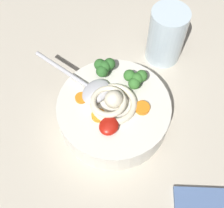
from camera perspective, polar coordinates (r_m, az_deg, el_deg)
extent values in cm
cube|color=#BCB29E|center=(59.94, -0.25, -4.61)|extent=(107.76, 107.76, 3.31)
cylinder|color=silver|center=(56.39, 0.00, -1.49)|extent=(21.06, 21.06, 5.89)
cylinder|color=#B27A33|center=(56.18, 0.00, -1.38)|extent=(18.53, 18.53, 5.42)
torus|color=beige|center=(53.29, -0.02, 0.27)|extent=(8.50, 8.50, 1.17)
torus|color=beige|center=(52.34, -0.67, 0.51)|extent=(9.10, 9.10, 1.05)
sphere|color=beige|center=(51.98, -0.02, 1.12)|extent=(3.30, 3.30, 3.30)
ellipsoid|color=#B7B7BC|center=(54.37, -3.11, 2.45)|extent=(6.50, 5.12, 1.60)
cylinder|color=#B7B7BC|center=(57.53, -8.99, 6.22)|extent=(2.67, 14.98, 0.80)
ellipsoid|color=#B2190F|center=(50.83, -0.61, -4.24)|extent=(3.71, 3.34, 1.67)
cylinder|color=#7A9E60|center=(57.03, -1.33, 6.21)|extent=(1.13, 1.13, 1.21)
sphere|color=#2D6628|center=(55.65, -1.37, 7.25)|extent=(2.22, 2.22, 2.22)
sphere|color=#2D6628|center=(55.25, -1.95, 6.33)|extent=(2.22, 2.22, 2.22)
sphere|color=#2D6628|center=(56.13, -0.48, 7.74)|extent=(2.22, 2.22, 2.22)
sphere|color=#2D6628|center=(56.14, -2.35, 7.60)|extent=(2.22, 2.22, 2.22)
cylinder|color=#7A9E60|center=(55.63, 4.73, 3.91)|extent=(1.13, 1.13, 1.21)
sphere|color=#38752D|center=(54.23, 4.86, 4.92)|extent=(2.21, 2.21, 2.21)
sphere|color=#38752D|center=(53.81, 4.30, 3.96)|extent=(2.21, 2.21, 2.21)
sphere|color=#38752D|center=(54.77, 5.71, 5.43)|extent=(2.21, 2.21, 2.21)
sphere|color=#38752D|center=(54.60, 3.81, 5.31)|extent=(2.21, 2.21, 2.21)
cylinder|color=orange|center=(52.31, -2.62, -2.21)|extent=(2.53, 2.53, 0.77)
cylinder|color=orange|center=(54.44, -5.95, 1.18)|extent=(2.28, 2.28, 0.57)
cylinder|color=orange|center=(53.26, 5.86, -0.75)|extent=(2.71, 2.71, 0.77)
cylinder|color=silver|center=(64.23, 10.41, 12.83)|extent=(7.69, 7.69, 12.54)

